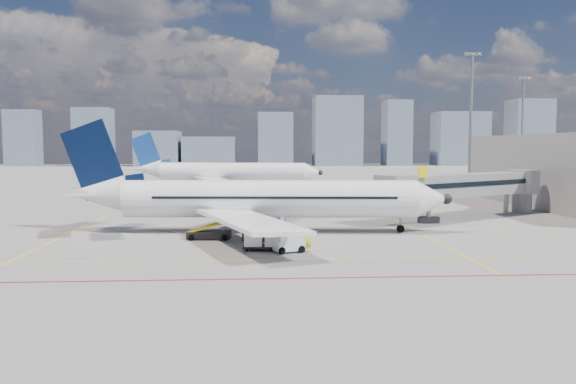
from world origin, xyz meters
name	(u,v)px	position (x,y,z in m)	size (l,w,h in m)	color
ground	(279,245)	(0.00, 0.00, 0.00)	(420.00, 420.00, 0.00)	gray
apron_markings	(274,254)	(-0.58, -3.91, 0.01)	(90.00, 35.12, 0.01)	yellow
jet_bridge	(473,186)	(23.51, 16.91, 3.74)	(23.55, 15.78, 6.30)	gray
terminal_block	(566,171)	(39.95, 26.00, 5.00)	(10.00, 42.00, 10.00)	gray
floodlight_mast_ne	(471,118)	(38.00, 55.00, 13.59)	(3.20, 0.61, 25.45)	gray
floodlight_mast_far	(522,125)	(65.00, 90.00, 13.59)	(3.20, 0.61, 25.45)	gray
distant_skyline	(306,138)	(20.06, 190.00, 11.54)	(253.13, 14.91, 29.03)	slate
main_aircraft	(253,200)	(-2.16, 7.22, 3.22)	(37.89, 32.98, 11.07)	white
second_aircraft	(224,172)	(-7.98, 63.04, 3.22)	(37.97, 32.85, 11.15)	white
baggage_tug	(287,243)	(0.51, -3.29, 0.76)	(2.59, 2.05, 1.59)	white
cargo_dolly	(264,238)	(-1.33, -2.18, 1.00)	(3.44, 1.76, 1.83)	black
belt_loader	(210,233)	(-6.06, 3.38, 0.60)	(5.70, 1.71, 2.31)	black
ramp_worker	(309,240)	(2.22, -3.23, 0.97)	(0.71, 0.46, 1.94)	yellow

